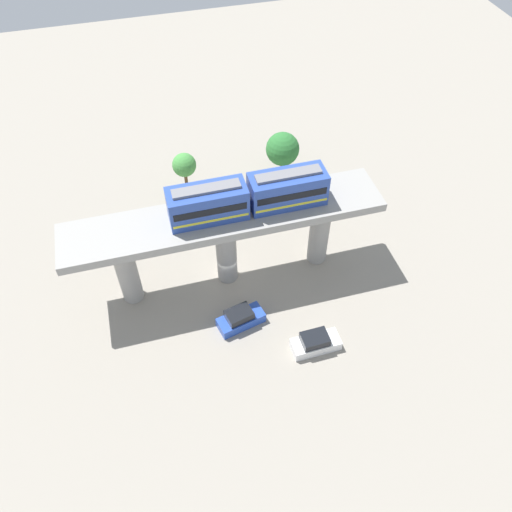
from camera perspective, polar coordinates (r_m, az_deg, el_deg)
ground_plane at (r=50.49m, az=-3.11°, el=-2.22°), size 120.00×120.00×0.00m
viaduct at (r=45.85m, az=-3.43°, el=2.73°), size 5.20×28.00×8.35m
train at (r=43.65m, az=-0.88°, el=6.63°), size 2.64×13.55×3.24m
parked_car_white at (r=45.39m, az=6.57°, el=-9.48°), size 1.89×4.24×1.76m
parked_car_blue at (r=46.51m, az=-1.73°, el=-6.91°), size 2.71×4.50×1.76m
tree_near_viaduct at (r=59.70m, az=2.94°, el=11.69°), size 3.81×3.81×5.25m
tree_mid_lot at (r=57.04m, az=-7.91°, el=9.87°), size 2.59×2.59×5.18m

